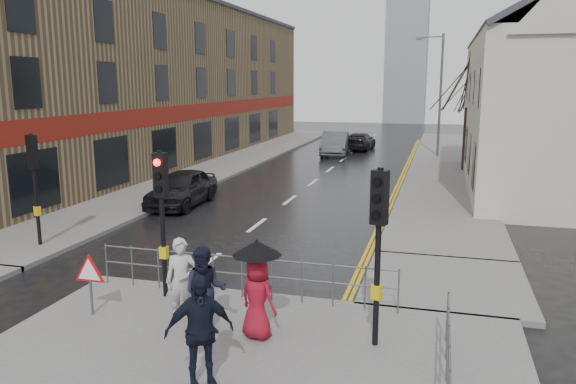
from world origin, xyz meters
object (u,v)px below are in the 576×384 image
Objects in this scene: pedestrian_b at (205,291)px; pedestrian_a at (182,281)px; car_mid at (335,143)px; car_parked at (182,188)px; pedestrian_with_umbrella at (257,284)px; pedestrian_d at (199,331)px.

pedestrian_a is at bearing 133.28° from pedestrian_b.
car_parked is at bearing -105.85° from car_mid.
pedestrian_with_umbrella is at bearing -88.45° from car_mid.
pedestrian_d is (1.40, -2.23, 0.06)m from pedestrian_a.
car_parked is (-5.22, 10.77, -0.28)m from pedestrian_a.
pedestrian_d reaches higher than car_mid.
pedestrian_with_umbrella is (1.04, 0.09, 0.21)m from pedestrian_b.
pedestrian_d is (0.71, -1.86, 0.07)m from pedestrian_b.
pedestrian_d reaches higher than pedestrian_a.
pedestrian_b is 0.40× the size of car_parked.
pedestrian_d is 0.39× the size of car_mid.
car_parked is 18.10m from car_mid.
pedestrian_with_umbrella is 0.39× the size of car_mid.
pedestrian_b is 0.91× the size of pedestrian_with_umbrella.
pedestrian_a reaches higher than car_parked.
pedestrian_b is at bearing -50.60° from pedestrian_a.
car_mid is at bearing 79.14° from car_parked.
pedestrian_d reaches higher than car_parked.
car_parked is at bearing 99.84° from pedestrian_b.
car_mid is (3.05, 17.84, 0.07)m from car_parked.
pedestrian_a is 2.63m from pedestrian_d.
pedestrian_with_umbrella reaches higher than pedestrian_b.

